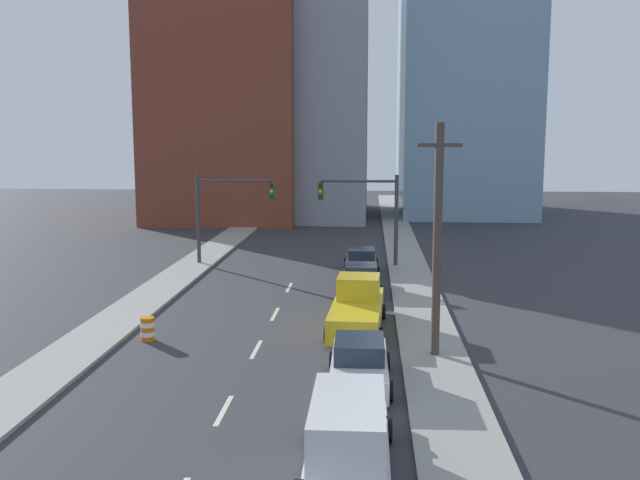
{
  "coord_description": "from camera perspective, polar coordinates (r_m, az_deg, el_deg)",
  "views": [
    {
      "loc": [
        4.3,
        -6.77,
        8.16
      ],
      "look_at": [
        1.48,
        33.75,
        2.2
      ],
      "focal_mm": 40.0,
      "sensor_mm": 36.0,
      "label": 1
    }
  ],
  "objects": [
    {
      "name": "lane_stripe_at_25m",
      "position": [
        33.1,
        -3.62,
        -5.94
      ],
      "size": [
        0.16,
        2.4,
        0.01
      ],
      "primitive_type": "cube",
      "color": "beige",
      "rests_on": "ground"
    },
    {
      "name": "sedan_navy",
      "position": [
        37.37,
        3.27,
        -3.2
      ],
      "size": [
        2.27,
        4.41,
        1.51
      ],
      "rotation": [
        0.0,
        0.0,
        0.04
      ],
      "color": "#141E47",
      "rests_on": "ground"
    },
    {
      "name": "building_brick_left",
      "position": [
        71.24,
        -7.27,
        10.0
      ],
      "size": [
        14.0,
        16.0,
        20.59
      ],
      "color": "brown",
      "rests_on": "ground"
    },
    {
      "name": "sidewalk_left",
      "position": [
        53.74,
        -7.93,
        -0.39
      ],
      "size": [
        2.48,
        90.4,
        0.14
      ],
      "color": "gray",
      "rests_on": "ground"
    },
    {
      "name": "traffic_barrel",
      "position": [
        29.62,
        -13.63,
        -6.93
      ],
      "size": [
        0.56,
        0.56,
        0.95
      ],
      "color": "orange",
      "rests_on": "ground"
    },
    {
      "name": "utility_pole_right_mid",
      "position": [
        26.14,
        9.37,
        0.04
      ],
      "size": [
        1.6,
        0.32,
        8.63
      ],
      "color": "#473D33",
      "rests_on": "ground"
    },
    {
      "name": "sedan_brown",
      "position": [
        42.66,
        3.32,
        -1.76
      ],
      "size": [
        2.13,
        4.37,
        1.49
      ],
      "rotation": [
        0.0,
        0.0,
        0.02
      ],
      "color": "brown",
      "rests_on": "ground"
    },
    {
      "name": "building_glass_right",
      "position": [
        78.76,
        11.36,
        13.11
      ],
      "size": [
        13.0,
        20.0,
        29.82
      ],
      "color": "#7A9EB7",
      "rests_on": "ground"
    },
    {
      "name": "building_office_center",
      "position": [
        74.27,
        -0.92,
        11.75
      ],
      "size": [
        12.0,
        20.0,
        25.14
      ],
      "color": "gray",
      "rests_on": "ground"
    },
    {
      "name": "sedan_white",
      "position": [
        23.9,
        3.16,
        -9.86
      ],
      "size": [
        2.14,
        4.81,
        1.55
      ],
      "rotation": [
        0.0,
        0.0,
        0.01
      ],
      "color": "silver",
      "rests_on": "ground"
    },
    {
      "name": "box_truck_silver",
      "position": [
        17.76,
        2.25,
        -15.6
      ],
      "size": [
        2.28,
        5.96,
        2.0
      ],
      "rotation": [
        0.0,
        0.0,
        0.0
      ],
      "color": "#B2B2BC",
      "rests_on": "ground"
    },
    {
      "name": "traffic_signal_right",
      "position": [
        44.35,
        4.18,
        2.69
      ],
      "size": [
        5.0,
        0.35,
        5.77
      ],
      "color": "#38383D",
      "rests_on": "ground"
    },
    {
      "name": "sidewalk_right",
      "position": [
        52.65,
        6.61,
        -0.54
      ],
      "size": [
        2.48,
        90.4,
        0.14
      ],
      "color": "gray",
      "rests_on": "ground"
    },
    {
      "name": "lane_stripe_at_20m",
      "position": [
        27.88,
        -5.12,
        -8.7
      ],
      "size": [
        0.16,
        2.4,
        0.01
      ],
      "primitive_type": "cube",
      "color": "beige",
      "rests_on": "ground"
    },
    {
      "name": "traffic_signal_left",
      "position": [
        45.31,
        -7.88,
        2.76
      ],
      "size": [
        5.0,
        0.35,
        5.77
      ],
      "color": "#38383D",
      "rests_on": "ground"
    },
    {
      "name": "lane_stripe_at_13m",
      "position": [
        22.15,
        -7.7,
        -13.34
      ],
      "size": [
        0.16,
        2.4,
        0.01
      ],
      "primitive_type": "cube",
      "color": "beige",
      "rests_on": "ground"
    },
    {
      "name": "lane_stripe_at_31m",
      "position": [
        38.76,
        -2.48,
        -3.81
      ],
      "size": [
        0.16,
        2.4,
        0.01
      ],
      "primitive_type": "cube",
      "color": "beige",
      "rests_on": "ground"
    },
    {
      "name": "pickup_truck_yellow",
      "position": [
        30.5,
        3.0,
        -5.51
      ],
      "size": [
        2.54,
        6.44,
        2.14
      ],
      "rotation": [
        0.0,
        0.0,
        -0.05
      ],
      "color": "gold",
      "rests_on": "ground"
    }
  ]
}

